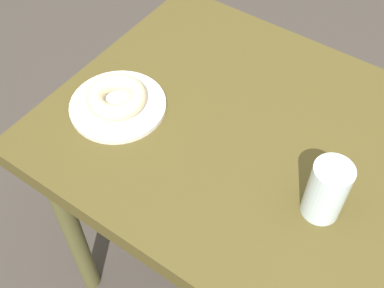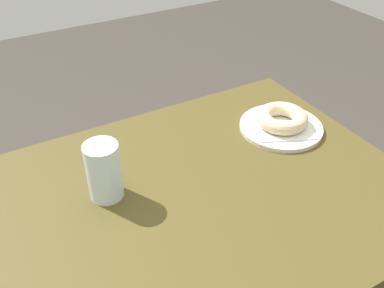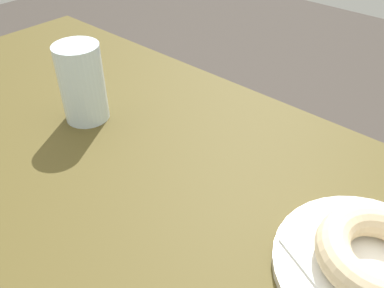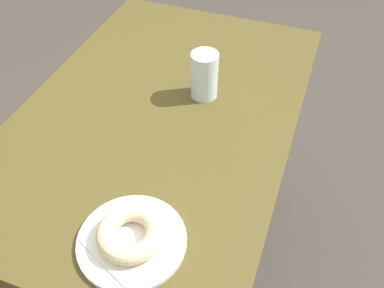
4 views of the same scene
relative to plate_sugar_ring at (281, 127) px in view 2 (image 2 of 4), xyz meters
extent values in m
cube|color=#4C411C|center=(0.37, 0.10, -0.03)|extent=(1.03, 0.67, 0.05)
cylinder|color=brown|center=(-0.09, -0.16, -0.40)|extent=(0.05, 0.05, 0.69)
cylinder|color=silver|center=(0.00, 0.00, 0.00)|extent=(0.21, 0.21, 0.01)
cube|color=white|center=(0.00, 0.00, 0.01)|extent=(0.18, 0.18, 0.00)
torus|color=beige|center=(0.00, 0.00, 0.03)|extent=(0.13, 0.13, 0.04)
cylinder|color=silver|center=(0.46, 0.02, 0.06)|extent=(0.07, 0.07, 0.12)
camera|label=1|loc=(0.53, -0.49, 0.75)|focal=45.42mm
camera|label=2|loc=(0.63, 0.67, 0.60)|focal=40.38mm
camera|label=3|loc=(-0.03, 0.31, 0.36)|focal=37.65mm
camera|label=4|loc=(-0.35, -0.24, 0.68)|focal=38.62mm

